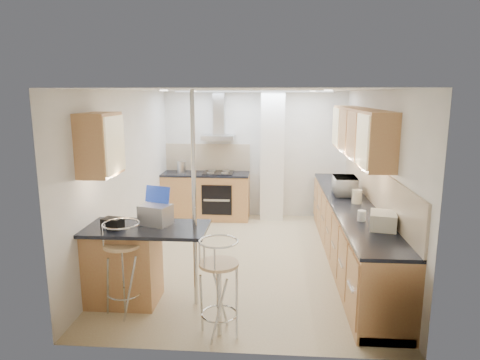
# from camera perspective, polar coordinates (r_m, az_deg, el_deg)

# --- Properties ---
(ground) EXTENTS (4.80, 4.80, 0.00)m
(ground) POSITION_cam_1_polar(r_m,az_deg,el_deg) (6.57, 1.05, -10.45)
(ground) COLOR tan
(ground) RESTS_ON ground
(room_shell) EXTENTS (3.64, 4.84, 2.51)m
(room_shell) POSITION_cam_1_polar(r_m,az_deg,el_deg) (6.52, 4.13, 3.42)
(room_shell) COLOR white
(room_shell) RESTS_ON ground
(right_counter) EXTENTS (0.63, 4.40, 0.92)m
(right_counter) POSITION_cam_1_polar(r_m,az_deg,el_deg) (6.51, 14.46, -6.72)
(right_counter) COLOR #BD794B
(right_counter) RESTS_ON ground
(back_counter) EXTENTS (1.70, 0.63, 0.92)m
(back_counter) POSITION_cam_1_polar(r_m,az_deg,el_deg) (8.52, -4.54, -2.08)
(back_counter) COLOR #BD794B
(back_counter) RESTS_ON ground
(peninsula) EXTENTS (1.47, 0.72, 0.94)m
(peninsula) POSITION_cam_1_polar(r_m,az_deg,el_deg) (5.25, -12.46, -10.95)
(peninsula) COLOR #BD794B
(peninsula) RESTS_ON ground
(microwave) EXTENTS (0.34, 0.50, 0.28)m
(microwave) POSITION_cam_1_polar(r_m,az_deg,el_deg) (6.76, 13.83, -0.76)
(microwave) COLOR white
(microwave) RESTS_ON right_counter
(laptop) EXTENTS (0.41, 0.35, 0.24)m
(laptop) POSITION_cam_1_polar(r_m,az_deg,el_deg) (5.12, -11.19, -4.56)
(laptop) COLOR #A8AAB0
(laptop) RESTS_ON peninsula
(bag) EXTENTS (0.25, 0.20, 0.12)m
(bag) POSITION_cam_1_polar(r_m,az_deg,el_deg) (5.11, -16.62, -5.54)
(bag) COLOR black
(bag) RESTS_ON peninsula
(bar_stool_near) EXTENTS (0.50, 0.50, 1.07)m
(bar_stool_near) POSITION_cam_1_polar(r_m,az_deg,el_deg) (5.05, -15.26, -11.23)
(bar_stool_near) COLOR tan
(bar_stool_near) RESTS_ON ground
(bar_stool_end) EXTENTS (0.60, 0.60, 1.04)m
(bar_stool_end) POSITION_cam_1_polar(r_m,az_deg,el_deg) (4.47, -2.81, -14.19)
(bar_stool_end) COLOR tan
(bar_stool_end) RESTS_ON ground
(jar_a) EXTENTS (0.16, 0.16, 0.20)m
(jar_a) POSITION_cam_1_polar(r_m,az_deg,el_deg) (6.71, 14.90, -1.25)
(jar_a) COLOR silver
(jar_a) RESTS_ON right_counter
(jar_b) EXTENTS (0.13, 0.13, 0.15)m
(jar_b) POSITION_cam_1_polar(r_m,az_deg,el_deg) (7.20, 14.41, -0.59)
(jar_b) COLOR silver
(jar_b) RESTS_ON right_counter
(jar_c) EXTENTS (0.16, 0.16, 0.19)m
(jar_c) POSITION_cam_1_polar(r_m,az_deg,el_deg) (6.29, 15.30, -2.14)
(jar_c) COLOR #BDB697
(jar_c) RESTS_ON right_counter
(jar_d) EXTENTS (0.12, 0.12, 0.13)m
(jar_d) POSITION_cam_1_polar(r_m,az_deg,el_deg) (5.45, 15.91, -4.60)
(jar_d) COLOR white
(jar_d) RESTS_ON right_counter
(bread_bin) EXTENTS (0.36, 0.42, 0.19)m
(bread_bin) POSITION_cam_1_polar(r_m,az_deg,el_deg) (5.21, 18.53, -5.16)
(bread_bin) COLOR silver
(bread_bin) RESTS_ON right_counter
(kettle) EXTENTS (0.16, 0.16, 0.23)m
(kettle) POSITION_cam_1_polar(r_m,az_deg,el_deg) (8.45, -7.82, 1.70)
(kettle) COLOR #B4B6B9
(kettle) RESTS_ON back_counter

